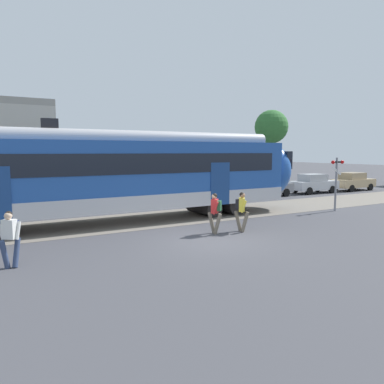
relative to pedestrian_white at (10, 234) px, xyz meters
name	(u,v)px	position (x,y,z in m)	size (l,w,h in m)	color
ground_plane	(212,241)	(6.75, -0.16, -0.99)	(160.00, 160.00, 0.00)	#424247
pedestrian_white	(10,234)	(0.00, 0.00, 0.00)	(0.67, 0.53, 1.67)	navy
pedestrian_red	(215,210)	(7.56, 0.85, 0.00)	(0.50, 0.68, 1.67)	#6B6051
pedestrian_yellow	(241,208)	(8.73, 0.66, 0.00)	(0.54, 0.67, 1.67)	#6B6051
parked_car_grey	(266,186)	(17.83, 9.62, -0.21)	(4.04, 1.84, 1.54)	gray
parked_car_silver	(313,183)	(22.64, 9.45, -0.21)	(4.06, 1.88, 1.54)	#B7BABF
parked_car_tan	(353,181)	(27.20, 9.22, -0.21)	(4.01, 1.78, 1.54)	tan
crossing_signal	(336,175)	(16.67, 2.40, 1.02)	(0.96, 0.22, 3.00)	gray
street_tree_right	(271,127)	(23.43, 15.48, 4.61)	(3.13, 3.13, 7.21)	brown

